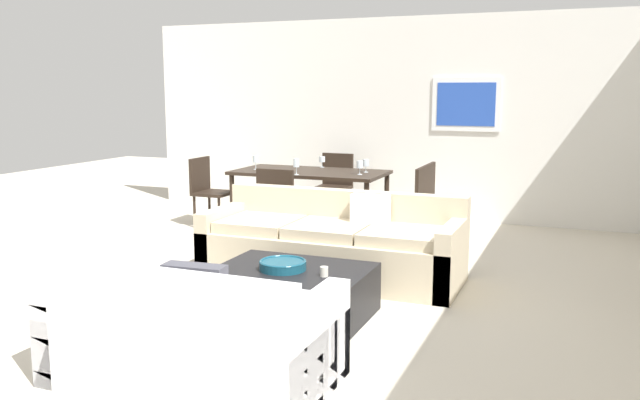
% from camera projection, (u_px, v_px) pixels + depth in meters
% --- Properties ---
extents(ground_plane, '(18.00, 18.00, 0.00)m').
position_uv_depth(ground_plane, '(307.00, 285.00, 5.96)').
color(ground_plane, beige).
extents(back_wall_unit, '(8.40, 0.09, 2.70)m').
position_uv_depth(back_wall_unit, '(431.00, 119.00, 8.85)').
color(back_wall_unit, silver).
rests_on(back_wall_unit, ground).
extents(sofa_beige, '(2.39, 0.90, 0.78)m').
position_uv_depth(sofa_beige, '(333.00, 247.00, 6.18)').
color(sofa_beige, beige).
rests_on(sofa_beige, ground).
extents(loveseat_white, '(1.67, 0.90, 0.78)m').
position_uv_depth(loveseat_white, '(191.00, 336.00, 3.94)').
color(loveseat_white, white).
rests_on(loveseat_white, ground).
extents(coffee_table, '(1.17, 1.03, 0.38)m').
position_uv_depth(coffee_table, '(288.00, 295.00, 5.04)').
color(coffee_table, black).
rests_on(coffee_table, ground).
extents(decorative_bowl, '(0.36, 0.36, 0.07)m').
position_uv_depth(decorative_bowl, '(283.00, 265.00, 5.05)').
color(decorative_bowl, navy).
rests_on(decorative_bowl, coffee_table).
extents(candle_jar, '(0.06, 0.06, 0.07)m').
position_uv_depth(candle_jar, '(324.00, 272.00, 4.87)').
color(candle_jar, silver).
rests_on(candle_jar, coffee_table).
extents(dining_table, '(1.86, 0.94, 0.75)m').
position_uv_depth(dining_table, '(310.00, 176.00, 8.17)').
color(dining_table, black).
rests_on(dining_table, ground).
extents(dining_chair_left_near, '(0.44, 0.44, 0.88)m').
position_uv_depth(dining_chair_left_near, '(208.00, 187.00, 8.50)').
color(dining_chair_left_near, black).
rests_on(dining_chair_left_near, ground).
extents(dining_chair_head, '(0.44, 0.44, 0.88)m').
position_uv_depth(dining_chair_head, '(335.00, 182.00, 9.00)').
color(dining_chair_head, black).
rests_on(dining_chair_head, ground).
extents(dining_chair_foot, '(0.44, 0.44, 0.88)m').
position_uv_depth(dining_chair_foot, '(280.00, 201.00, 7.40)').
color(dining_chair_foot, black).
rests_on(dining_chair_foot, ground).
extents(dining_chair_right_far, '(0.44, 0.44, 0.88)m').
position_uv_depth(dining_chair_right_far, '(420.00, 194.00, 7.90)').
color(dining_chair_right_far, black).
rests_on(dining_chair_right_far, ground).
extents(dining_chair_right_near, '(0.44, 0.44, 0.88)m').
position_uv_depth(dining_chair_right_near, '(411.00, 200.00, 7.51)').
color(dining_chair_right_near, black).
rests_on(dining_chair_right_near, ground).
extents(wine_glass_left_near, '(0.07, 0.07, 0.18)m').
position_uv_depth(wine_glass_left_near, '(256.00, 159.00, 8.28)').
color(wine_glass_left_near, silver).
rests_on(wine_glass_left_near, dining_table).
extents(wine_glass_right_near, '(0.08, 0.08, 0.16)m').
position_uv_depth(wine_glass_right_near, '(360.00, 165.00, 7.78)').
color(wine_glass_right_near, silver).
rests_on(wine_glass_right_near, dining_table).
extents(wine_glass_foot, '(0.07, 0.07, 0.19)m').
position_uv_depth(wine_glass_foot, '(296.00, 163.00, 7.76)').
color(wine_glass_foot, silver).
rests_on(wine_glass_foot, dining_table).
extents(wine_glass_head, '(0.08, 0.08, 0.14)m').
position_uv_depth(wine_glass_head, '(322.00, 160.00, 8.51)').
color(wine_glass_head, silver).
rests_on(wine_glass_head, dining_table).
extents(wine_glass_right_far, '(0.08, 0.08, 0.16)m').
position_uv_depth(wine_glass_right_far, '(366.00, 163.00, 7.99)').
color(wine_glass_right_far, silver).
rests_on(wine_glass_right_far, dining_table).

